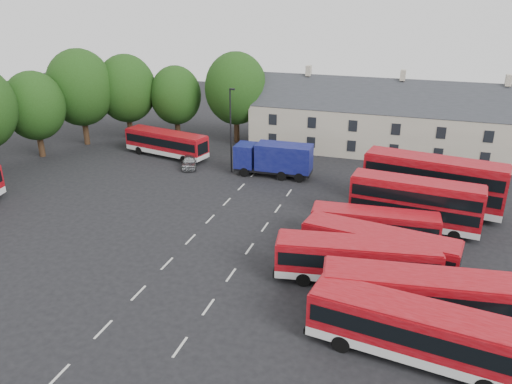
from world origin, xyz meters
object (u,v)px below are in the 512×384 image
at_px(bus_row_a, 416,329).
at_px(bus_dd_south, 415,201).
at_px(box_truck, 274,158).
at_px(silver_car, 190,161).
at_px(lamppost, 231,129).

xyz_separation_m(bus_row_a, bus_dd_south, (-0.62, 16.54, 0.50)).
xyz_separation_m(box_truck, silver_car, (-9.81, -0.27, -1.32)).
bearing_deg(silver_car, lamppost, -22.02).
relative_size(bus_row_a, silver_car, 2.94).
bearing_deg(bus_dd_south, box_truck, 155.13).
xyz_separation_m(box_truck, lamppost, (-4.75, -0.33, 2.89)).
relative_size(box_truck, silver_car, 2.07).
relative_size(bus_row_a, lamppost, 1.27).
bearing_deg(silver_car, box_truck, -19.77).
height_order(box_truck, silver_car, box_truck).
xyz_separation_m(bus_dd_south, box_truck, (-14.50, 8.50, -0.44)).
distance_m(box_truck, lamppost, 5.57).
distance_m(bus_dd_south, silver_car, 25.73).
bearing_deg(lamppost, box_truck, 3.96).
distance_m(box_truck, silver_car, 9.91).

